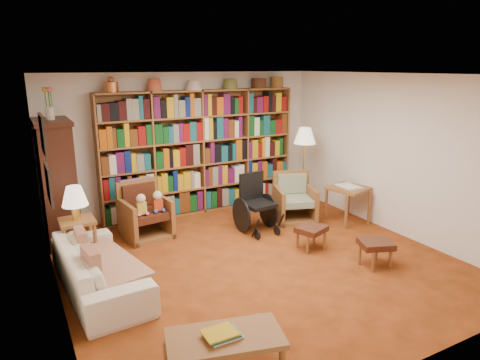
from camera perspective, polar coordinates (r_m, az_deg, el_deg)
floor at (r=6.02m, az=2.23°, el=-10.66°), size 5.00×5.00×0.00m
ceiling at (r=5.42m, az=2.50°, el=13.88°), size 5.00×5.00×0.00m
wall_back at (r=7.80m, az=-7.08°, el=4.88°), size 5.00×0.00×5.00m
wall_front at (r=3.77m, az=22.28°, el=-7.25°), size 5.00×0.00×5.00m
wall_left at (r=4.86m, az=-23.94°, el=-2.52°), size 0.00×5.00×5.00m
wall_right at (r=7.17m, az=19.84°, el=3.21°), size 0.00×5.00×5.00m
bookshelf at (r=7.73m, az=-5.22°, el=4.25°), size 3.60×0.30×2.42m
curio_cabinet at (r=6.88m, az=-23.15°, el=-0.12°), size 0.50×0.95×2.40m
framed_pictures at (r=5.06m, az=-24.44°, el=2.49°), size 0.03×0.52×0.97m
sofa at (r=5.45m, az=-18.27°, el=-11.02°), size 1.99×0.88×0.57m
sofa_throw at (r=5.45m, az=-17.76°, el=-10.79°), size 0.94×1.41×0.04m
cushion_left at (r=5.68m, az=-20.37°, el=-8.27°), size 0.11×0.36×0.36m
cushion_right at (r=5.05m, az=-19.16°, el=-11.16°), size 0.16×0.39×0.38m
side_table_lamp at (r=6.11m, az=-20.78°, el=-6.36°), size 0.44×0.44×0.64m
table_lamp at (r=5.97m, az=-21.19°, el=-2.15°), size 0.33×0.33×0.46m
armchair_leather at (r=6.91m, az=-12.64°, el=-4.36°), size 0.76×0.80×0.87m
armchair_sage at (r=7.51m, az=6.96°, el=-2.89°), size 0.88×0.88×0.81m
wheelchair at (r=6.94m, az=2.07°, el=-3.31°), size 0.54×0.75×0.94m
floor_lamp at (r=7.92m, az=8.63°, el=5.43°), size 0.40×0.40×1.52m
side_table_papers at (r=7.49m, az=14.25°, el=-1.63°), size 0.72×0.72×0.64m
footstool_a at (r=6.34m, az=9.50°, el=-6.67°), size 0.50×0.47×0.35m
footstool_b at (r=6.03m, az=17.65°, el=-8.34°), size 0.51×0.48×0.35m
coffee_table at (r=3.93m, az=-2.02°, el=-20.57°), size 1.10×0.74×0.42m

